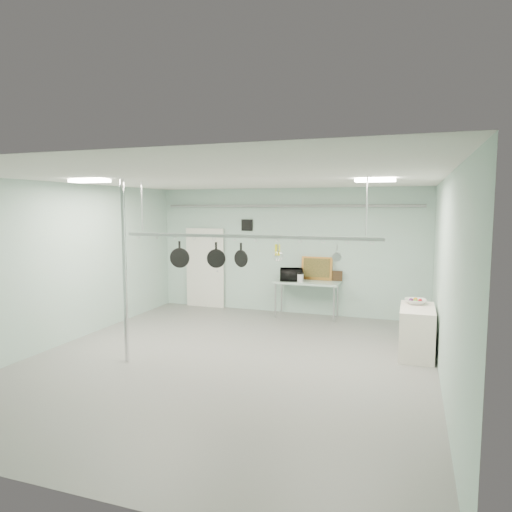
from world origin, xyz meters
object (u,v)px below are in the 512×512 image
at_px(coffee_canister, 300,278).
at_px(skillet_left, 180,254).
at_px(side_cabinet, 417,331).
at_px(pot_rack, 245,235).
at_px(microwave, 291,275).
at_px(skillet_right, 241,254).
at_px(fruit_bowl, 416,302).
at_px(chrome_pole, 125,272).
at_px(prep_table, 307,284).
at_px(skillet_mid, 216,255).

distance_m(coffee_canister, skillet_left, 3.60).
relative_size(side_cabinet, coffee_canister, 6.03).
height_order(coffee_canister, skillet_left, skillet_left).
distance_m(side_cabinet, pot_rack, 3.62).
distance_m(pot_rack, microwave, 3.47).
bearing_deg(skillet_right, fruit_bowl, 45.52).
height_order(chrome_pole, prep_table, chrome_pole).
height_order(chrome_pole, fruit_bowl, chrome_pole).
distance_m(pot_rack, coffee_canister, 3.37).
relative_size(microwave, coffee_canister, 2.78).
xyz_separation_m(microwave, fruit_bowl, (2.90, -1.88, -0.11)).
bearing_deg(skillet_right, pot_rack, 20.73).
xyz_separation_m(coffee_canister, fruit_bowl, (2.64, -1.74, -0.06)).
bearing_deg(skillet_left, skillet_right, -13.64).
distance_m(skillet_left, skillet_mid, 0.75).
distance_m(prep_table, side_cabinet, 3.39).
distance_m(fruit_bowl, skillet_mid, 3.85).
bearing_deg(prep_table, skillet_right, -98.20).
xyz_separation_m(chrome_pole, pot_rack, (1.90, 0.90, 0.63)).
height_order(chrome_pole, pot_rack, chrome_pole).
bearing_deg(microwave, skillet_left, 53.94).
bearing_deg(coffee_canister, prep_table, 54.75).
bearing_deg(skillet_mid, microwave, 66.72).
relative_size(chrome_pole, coffee_canister, 16.07).
distance_m(coffee_canister, fruit_bowl, 3.16).
bearing_deg(skillet_mid, prep_table, 60.53).
distance_m(side_cabinet, skillet_right, 3.52).
bearing_deg(skillet_right, coffee_canister, 104.31).
bearing_deg(microwave, prep_table, 171.13).
bearing_deg(pot_rack, side_cabinet, 20.45).
bearing_deg(coffee_canister, skillet_mid, -105.00).
bearing_deg(skillet_right, microwave, 109.10).
relative_size(prep_table, skillet_mid, 3.43).
height_order(prep_table, side_cabinet, prep_table).
relative_size(pot_rack, fruit_bowl, 12.25).
height_order(chrome_pole, coffee_canister, chrome_pole).
bearing_deg(side_cabinet, skillet_mid, -162.60).
xyz_separation_m(skillet_left, skillet_mid, (0.75, 0.00, 0.01)).
distance_m(pot_rack, skillet_right, 0.36).
relative_size(chrome_pole, skillet_right, 7.66).
relative_size(fruit_bowl, skillet_mid, 0.84).
relative_size(chrome_pole, prep_table, 2.00).
relative_size(coffee_canister, fruit_bowl, 0.51).
xyz_separation_m(fruit_bowl, skillet_mid, (-3.48, -1.38, 0.90)).
xyz_separation_m(chrome_pole, skillet_mid, (1.34, 0.90, 0.25)).
xyz_separation_m(chrome_pole, skillet_left, (0.59, 0.90, 0.24)).
relative_size(pot_rack, coffee_canister, 24.10).
xyz_separation_m(chrome_pole, side_cabinet, (4.85, 2.00, -1.15)).
height_order(prep_table, skillet_mid, skillet_mid).
bearing_deg(side_cabinet, chrome_pole, -157.59).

